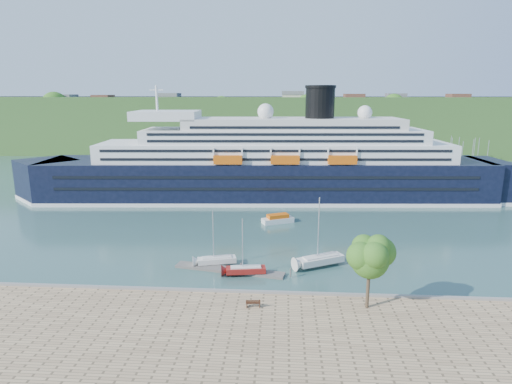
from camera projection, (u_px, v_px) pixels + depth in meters
name	position (u px, v px, depth m)	size (l,w,h in m)	color
ground	(228.00, 299.00, 54.70)	(400.00, 400.00, 0.00)	#2A4B47
far_hillside	(270.00, 124.00, 192.92)	(400.00, 50.00, 24.00)	#2D5120
quay_coping	(228.00, 291.00, 54.24)	(220.00, 0.50, 0.30)	slate
cruise_ship	(265.00, 143.00, 103.60)	(122.76, 17.88, 27.57)	black
park_bench	(253.00, 303.00, 50.35)	(1.78, 0.73, 1.14)	#402212
promenade_tree	(369.00, 269.00, 49.31)	(5.91, 5.91, 9.78)	#295917
floating_pontoon	(229.00, 270.00, 63.10)	(16.56, 2.02, 0.37)	#67635C
sailboat_white_near	(216.00, 240.00, 64.31)	(6.42, 1.78, 8.30)	silver
sailboat_red	(246.00, 249.00, 60.77)	(6.29, 1.75, 8.13)	maroon
sailboat_white_far	(322.00, 234.00, 63.67)	(8.02, 2.23, 10.35)	silver
tender_launch	(278.00, 218.00, 86.49)	(6.47, 2.21, 1.79)	#D4570C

